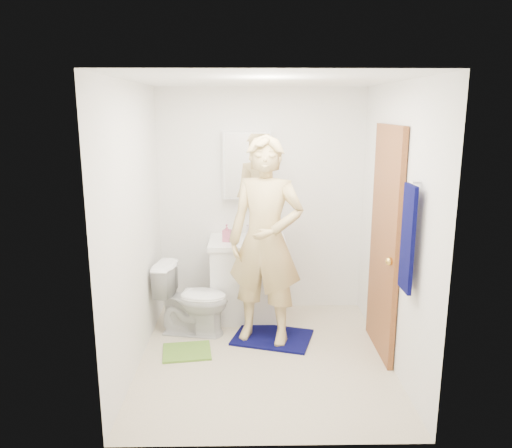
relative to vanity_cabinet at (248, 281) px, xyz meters
The scene contains 22 objects.
floor 1.01m from the vanity_cabinet, 80.69° to the right, with size 2.20×2.40×0.02m, color beige.
ceiling 2.21m from the vanity_cabinet, 80.69° to the right, with size 2.20×2.40×0.02m, color white.
wall_back 0.87m from the vanity_cabinet, 63.05° to the left, with size 2.20×0.02×2.40m, color white.
wall_front 2.28m from the vanity_cabinet, 85.96° to the right, with size 2.20×0.02×2.40m, color white.
wall_left 1.55m from the vanity_cabinet, 136.37° to the right, with size 0.02×2.40×2.40m, color white.
wall_right 1.75m from the vanity_cabinet, 35.99° to the right, with size 0.02×2.40×2.40m, color white.
vanity_cabinet is the anchor object (origin of this frame).
countertop 0.43m from the vanity_cabinet, ahead, with size 0.79×0.59×0.05m, color white.
sink_basin 0.44m from the vanity_cabinet, ahead, with size 0.40×0.40×0.03m, color white.
faucet 0.54m from the vanity_cabinet, 90.00° to the left, with size 0.03×0.03×0.12m, color silver.
medicine_cabinet 1.22m from the vanity_cabinet, 90.00° to the left, with size 0.50×0.12×0.70m, color white.
mirror_panel 1.21m from the vanity_cabinet, 90.00° to the left, with size 0.46×0.01×0.66m, color white.
door 1.57m from the vanity_cabinet, 32.20° to the right, with size 0.05×0.80×2.05m, color #9B572A.
door_knob 1.69m from the vanity_cabinet, 42.72° to the right, with size 0.07×0.07×0.07m, color gold.
towel 2.08m from the vanity_cabinet, 51.53° to the right, with size 0.03×0.24×0.80m, color #06073F.
towel_hook 2.30m from the vanity_cabinet, 50.60° to the right, with size 0.02×0.02×0.06m, color silver.
toilet 0.67m from the vanity_cabinet, 144.17° to the right, with size 0.40×0.70×0.72m, color white.
bath_mat 0.71m from the vanity_cabinet, 65.94° to the right, with size 0.73×0.52×0.02m, color #06073F.
green_rug 1.06m from the vanity_cabinet, 124.43° to the right, with size 0.43×0.37×0.02m, color #669A33.
soap_dispenser 0.58m from the vanity_cabinet, 165.50° to the right, with size 0.08×0.08×0.18m, color #C35B7B.
toothbrush_cup 0.59m from the vanity_cabinet, 14.47° to the left, with size 0.13×0.13×0.10m, color #74397F.
man 0.84m from the vanity_cabinet, 73.78° to the right, with size 0.71×0.46×1.93m, color #D8BA79.
Camera 1 is at (-0.14, -4.09, 2.18)m, focal length 35.00 mm.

